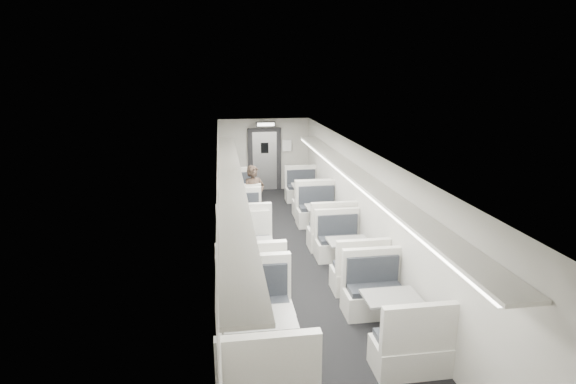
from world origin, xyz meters
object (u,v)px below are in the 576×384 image
object	(u,v)px
passenger	(254,197)
vestibule_door	(265,160)
booth_right_d	(390,317)
booth_left_d	(260,344)
booth_right_b	(324,221)
booth_right_c	(348,256)
booth_left_a	(239,202)
booth_left_c	(248,263)
exit_sign	(266,124)
booth_left_b	(243,229)
booth_right_a	(306,196)

from	to	relation	value
passenger	vestibule_door	world-z (taller)	vestibule_door
booth_right_d	booth_left_d	bearing A→B (deg)	-166.65
booth_right_b	booth_right_c	xyz separation A→B (m)	(0.00, -2.12, -0.03)
booth_left_a	booth_right_b	size ratio (longest dim) A/B	1.01
booth_left_c	booth_right_b	world-z (taller)	booth_left_c
booth_left_c	booth_right_c	world-z (taller)	booth_left_c
booth_left_a	exit_sign	bearing A→B (deg)	65.53
booth_left_b	booth_right_d	distance (m)	4.60
booth_right_d	vestibule_door	bearing A→B (deg)	96.36
booth_right_d	vestibule_door	world-z (taller)	vestibule_door
booth_left_c	booth_right_d	world-z (taller)	booth_left_c
booth_left_c	vestibule_door	bearing A→B (deg)	81.64
booth_right_a	booth_left_b	bearing A→B (deg)	-127.16
passenger	booth_right_a	bearing A→B (deg)	18.42
booth_right_a	vestibule_door	distance (m)	2.50
vestibule_door	passenger	bearing A→B (deg)	-99.91
booth_left_b	booth_left_c	size ratio (longest dim) A/B	0.89
booth_right_a	booth_right_d	size ratio (longest dim) A/B	0.99
booth_left_a	vestibule_door	world-z (taller)	vestibule_door
booth_right_c	vestibule_door	xyz separation A→B (m)	(-1.00, 6.66, 0.68)
booth_left_d	booth_right_c	world-z (taller)	booth_left_d
vestibule_door	booth_right_a	bearing A→B (deg)	-65.47
exit_sign	vestibule_door	bearing A→B (deg)	90.00
booth_right_b	booth_right_c	world-z (taller)	booth_right_b
booth_left_d	passenger	world-z (taller)	passenger
booth_left_b	booth_right_b	size ratio (longest dim) A/B	0.98
booth_left_d	passenger	bearing A→B (deg)	86.42
booth_left_d	booth_right_a	distance (m)	7.52
booth_left_b	booth_right_d	bearing A→B (deg)	-64.20
booth_left_a	booth_right_c	size ratio (longest dim) A/B	1.09
booth_right_b	booth_left_d	bearing A→B (deg)	-112.18
booth_left_b	vestibule_door	xyz separation A→B (m)	(1.00, 4.83, 0.66)
booth_right_a	booth_left_c	bearing A→B (deg)	-113.42
booth_right_c	booth_right_d	size ratio (longest dim) A/B	0.98
passenger	booth_right_b	bearing A→B (deg)	-51.62
booth_left_d	booth_right_a	world-z (taller)	booth_left_d
booth_left_a	booth_left_b	bearing A→B (deg)	-90.00
booth_left_c	booth_left_d	bearing A→B (deg)	-90.00
booth_left_b	booth_right_d	xyz separation A→B (m)	(2.00, -4.14, -0.01)
booth_left_a	exit_sign	distance (m)	3.07
booth_left_d	vestibule_door	bearing A→B (deg)	83.95
passenger	booth_left_d	bearing A→B (deg)	-116.94
booth_left_a	booth_right_d	world-z (taller)	booth_left_a
booth_right_c	exit_sign	bearing A→B (deg)	99.21
booth_right_a	booth_right_c	bearing A→B (deg)	-90.00
passenger	booth_right_c	bearing A→B (deg)	-84.74
booth_right_a	booth_right_d	distance (m)	6.78
exit_sign	booth_right_a	bearing A→B (deg)	-59.58
passenger	vestibule_door	bearing A→B (deg)	56.73
booth_left_c	vestibule_door	distance (m)	6.91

